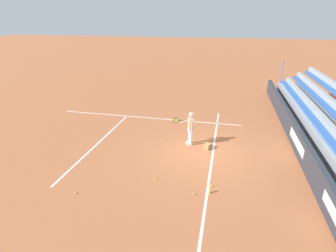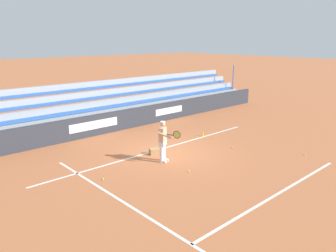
# 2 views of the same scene
# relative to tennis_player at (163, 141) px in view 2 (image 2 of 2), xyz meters

# --- Properties ---
(ground_plane) EXTENTS (160.00, 160.00, 0.00)m
(ground_plane) POSITION_rel_tennis_player_xyz_m (-0.87, -0.77, -0.89)
(ground_plane) COLOR #B7663D
(court_baseline_white) EXTENTS (12.00, 0.10, 0.01)m
(court_baseline_white) POSITION_rel_tennis_player_xyz_m (-0.87, -1.27, -0.89)
(court_baseline_white) COLOR white
(court_baseline_white) RESTS_ON ground
(court_sideline_white) EXTENTS (0.10, 12.00, 0.01)m
(court_sideline_white) POSITION_rel_tennis_player_xyz_m (3.24, 3.23, -0.89)
(court_sideline_white) COLOR white
(court_sideline_white) RESTS_ON ground
(court_service_line_white) EXTENTS (8.22, 0.10, 0.01)m
(court_service_line_white) POSITION_rel_tennis_player_xyz_m (-0.87, 4.73, -0.89)
(court_service_line_white) COLOR white
(court_service_line_white) RESTS_ON ground
(back_wall_sponsor_board) EXTENTS (25.42, 0.25, 1.10)m
(back_wall_sponsor_board) POSITION_rel_tennis_player_xyz_m (-0.87, -5.30, -0.34)
(back_wall_sponsor_board) COLOR #2D333D
(back_wall_sponsor_board) RESTS_ON ground
(bleacher_stand) EXTENTS (24.15, 2.40, 2.95)m
(bleacher_stand) POSITION_rel_tennis_player_xyz_m (-0.87, -7.13, -0.17)
(bleacher_stand) COLOR #9EA3A8
(bleacher_stand) RESTS_ON ground
(tennis_player) EXTENTS (0.57, 1.08, 1.71)m
(tennis_player) POSITION_rel_tennis_player_xyz_m (0.00, 0.00, 0.00)
(tennis_player) COLOR silver
(tennis_player) RESTS_ON ground
(ball_box_cardboard) EXTENTS (0.48, 0.43, 0.26)m
(ball_box_cardboard) POSITION_rel_tennis_player_xyz_m (-0.30, -0.95, -0.76)
(ball_box_cardboard) COLOR #A87F51
(ball_box_cardboard) RESTS_ON ground
(tennis_ball_stray_back) EXTENTS (0.07, 0.07, 0.07)m
(tennis_ball_stray_back) POSITION_rel_tennis_player_xyz_m (2.83, -0.08, -0.86)
(tennis_ball_stray_back) COLOR #CCE533
(tennis_ball_stray_back) RESTS_ON ground
(tennis_ball_by_box) EXTENTS (0.07, 0.07, 0.07)m
(tennis_ball_by_box) POSITION_rel_tennis_player_xyz_m (-4.18, -0.79, -0.86)
(tennis_ball_by_box) COLOR #CCE533
(tennis_ball_by_box) RESTS_ON ground
(tennis_ball_on_baseline) EXTENTS (0.07, 0.07, 0.07)m
(tennis_ball_on_baseline) POSITION_rel_tennis_player_xyz_m (-3.53, 0.90, -0.86)
(tennis_ball_on_baseline) COLOR #CCE533
(tennis_ball_on_baseline) RESTS_ON ground
(tennis_ball_midcourt) EXTENTS (0.07, 0.07, 0.07)m
(tennis_ball_midcourt) POSITION_rel_tennis_player_xyz_m (-5.11, 3.58, -0.86)
(tennis_ball_midcourt) COLOR #CCE533
(tennis_ball_midcourt) RESTS_ON ground
(tennis_ball_far_left) EXTENTS (0.07, 0.07, 0.07)m
(tennis_ball_far_left) POSITION_rel_tennis_player_xyz_m (0.02, 1.49, -0.86)
(tennis_ball_far_left) COLOR #CCE533
(tennis_ball_far_left) RESTS_ON ground
(tennis_ball_far_right) EXTENTS (0.07, 0.07, 0.07)m
(tennis_ball_far_right) POSITION_rel_tennis_player_xyz_m (-3.54, -1.40, -0.86)
(tennis_ball_far_right) COLOR #CCE533
(tennis_ball_far_right) RESTS_ON ground
(water_bottle) EXTENTS (0.07, 0.07, 0.22)m
(water_bottle) POSITION_rel_tennis_player_xyz_m (-3.95, -1.35, -0.78)
(water_bottle) COLOR yellow
(water_bottle) RESTS_ON ground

